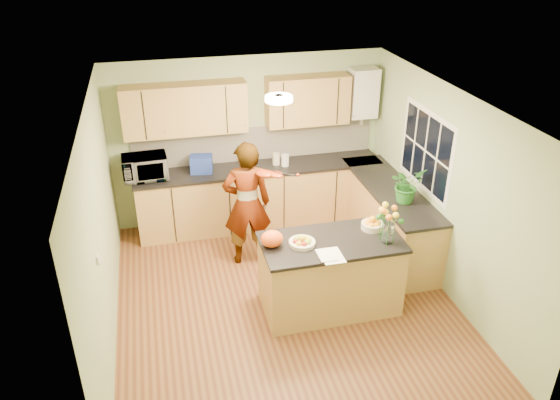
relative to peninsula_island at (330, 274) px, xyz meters
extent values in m
plane|color=#5A2E19|center=(-0.49, 0.23, -0.46)|extent=(4.50, 4.50, 0.00)
cube|color=silver|center=(-0.49, 0.23, 2.04)|extent=(4.00, 4.50, 0.02)
cube|color=#93AE7C|center=(-0.49, 2.48, 0.79)|extent=(4.00, 0.02, 2.50)
cube|color=#93AE7C|center=(-0.49, -2.02, 0.79)|extent=(4.00, 0.02, 2.50)
cube|color=#93AE7C|center=(-2.49, 0.23, 0.79)|extent=(0.02, 4.50, 2.50)
cube|color=#93AE7C|center=(1.51, 0.23, 0.79)|extent=(0.02, 4.50, 2.50)
cube|color=#B68848|center=(-0.39, 2.18, -0.01)|extent=(3.60, 0.60, 0.90)
cube|color=black|center=(-0.39, 2.17, 0.46)|extent=(3.64, 0.62, 0.04)
cube|color=#B68848|center=(1.21, 1.08, -0.01)|extent=(0.60, 2.20, 0.90)
cube|color=black|center=(1.20, 1.08, 0.46)|extent=(0.62, 2.24, 0.04)
cube|color=white|center=(-0.39, 2.47, 0.74)|extent=(3.60, 0.02, 0.52)
cube|color=#B68848|center=(-1.39, 2.31, 1.39)|extent=(1.70, 0.34, 0.70)
cube|color=#B68848|center=(0.36, 2.31, 1.39)|extent=(1.20, 0.34, 0.70)
cube|color=silver|center=(1.21, 2.32, 1.44)|extent=(0.40, 0.30, 0.72)
cylinder|color=silver|center=(1.21, 2.32, 1.04)|extent=(0.06, 0.06, 0.20)
cube|color=silver|center=(1.51, 0.83, 1.09)|extent=(0.01, 1.30, 1.05)
cube|color=black|center=(1.50, 0.83, 1.09)|extent=(0.01, 1.18, 0.92)
cube|color=silver|center=(-2.47, -0.37, 0.84)|extent=(0.02, 0.09, 0.09)
cylinder|color=#FFEABF|center=(-0.49, 0.53, 2.00)|extent=(0.30, 0.30, 0.06)
cylinder|color=silver|center=(-0.49, 0.53, 2.03)|extent=(0.10, 0.10, 0.02)
cube|color=#B68848|center=(0.00, 0.00, -0.02)|extent=(1.57, 0.79, 0.88)
cube|color=black|center=(0.00, 0.00, 0.44)|extent=(1.61, 0.82, 0.04)
cylinder|color=beige|center=(-0.35, 0.00, 0.48)|extent=(0.30, 0.30, 0.04)
cylinder|color=beige|center=(0.55, 0.15, 0.50)|extent=(0.26, 0.26, 0.08)
cylinder|color=silver|center=(0.60, -0.18, 0.58)|extent=(0.12, 0.12, 0.24)
ellipsoid|color=#FF5415|center=(-0.68, 0.05, 0.56)|extent=(0.30, 0.27, 0.19)
cube|color=white|center=(-0.10, -0.30, 0.47)|extent=(0.24, 0.32, 0.01)
imported|color=#E3B38B|center=(-0.75, 1.21, 0.40)|extent=(0.65, 0.44, 1.73)
imported|color=silver|center=(-2.01, 2.16, 0.65)|extent=(0.62, 0.44, 0.34)
cube|color=#203695|center=(-1.23, 2.20, 0.60)|extent=(0.34, 0.28, 0.25)
cylinder|color=silver|center=(-0.54, 2.20, 0.60)|extent=(0.17, 0.17, 0.24)
sphere|color=black|center=(-0.54, 2.20, 0.76)|extent=(0.09, 0.09, 0.09)
cylinder|color=beige|center=(-0.13, 2.21, 0.56)|extent=(0.15, 0.15, 0.17)
cylinder|color=silver|center=(-0.01, 2.13, 0.56)|extent=(0.13, 0.13, 0.17)
imported|color=#297226|center=(1.21, 0.67, 0.71)|extent=(0.51, 0.48, 0.47)
camera|label=1|loc=(-1.81, -4.99, 3.72)|focal=35.00mm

